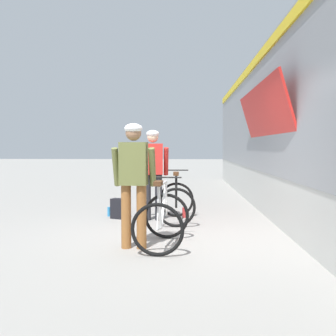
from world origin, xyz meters
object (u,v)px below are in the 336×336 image
bicycle_far_white (162,219)px  cyclist_near_in_red (153,166)px  water_bottle_by_the_backpack (109,212)px  water_bottle_near_the_bikes (184,213)px  cyclist_far_in_olive (134,174)px  backpack_on_platform (118,209)px  bicycle_near_black (176,201)px

bicycle_far_white → cyclist_near_in_red: bearing=98.5°
bicycle_far_white → water_bottle_by_the_backpack: 2.72m
water_bottle_near_the_bikes → cyclist_far_in_olive: bearing=-106.1°
cyclist_far_in_olive → backpack_on_platform: (-0.62, 2.26, -0.85)m
cyclist_far_in_olive → bicycle_far_white: cyclist_far_in_olive is taller
cyclist_near_in_red → backpack_on_platform: bearing=169.6°
cyclist_far_in_olive → water_bottle_by_the_backpack: bearing=108.9°
bicycle_near_black → water_bottle_near_the_bikes: bicycle_near_black is taller
backpack_on_platform → water_bottle_near_the_bikes: size_ratio=1.93×
backpack_on_platform → water_bottle_by_the_backpack: (-0.24, 0.23, -0.10)m
cyclist_far_in_olive → water_bottle_by_the_backpack: size_ratio=9.06×
cyclist_far_in_olive → water_bottle_near_the_bikes: cyclist_far_in_olive is taller
bicycle_far_white → water_bottle_by_the_backpack: size_ratio=5.74×
backpack_on_platform → water_bottle_near_the_bikes: (1.32, 0.15, -0.10)m
cyclist_near_in_red → bicycle_near_black: (0.46, -0.16, -0.65)m
bicycle_far_white → backpack_on_platform: bearing=115.0°
cyclist_near_in_red → cyclist_far_in_olive: size_ratio=1.00×
bicycle_near_black → water_bottle_by_the_backpack: bicycle_near_black is taller
cyclist_near_in_red → bicycle_near_black: cyclist_near_in_red is taller
cyclist_near_in_red → backpack_on_platform: (-0.71, 0.13, -0.85)m
cyclist_far_in_olive → bicycle_far_white: size_ratio=1.58×
cyclist_near_in_red → water_bottle_near_the_bikes: (0.61, 0.28, -0.95)m
bicycle_near_black → water_bottle_by_the_backpack: 1.53m
water_bottle_by_the_backpack → bicycle_near_black: bearing=-20.3°
bicycle_near_black → water_bottle_by_the_backpack: bearing=159.7°
cyclist_near_in_red → water_bottle_by_the_backpack: (-0.95, 0.36, -0.96)m
water_bottle_near_the_bikes → water_bottle_by_the_backpack: bearing=177.1°
water_bottle_near_the_bikes → water_bottle_by_the_backpack: 1.56m
cyclist_near_in_red → bicycle_far_white: 2.16m
cyclist_far_in_olive → bicycle_near_black: cyclist_far_in_olive is taller
backpack_on_platform → water_bottle_by_the_backpack: bearing=157.0°
bicycle_far_white → water_bottle_near_the_bikes: bearing=82.5°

